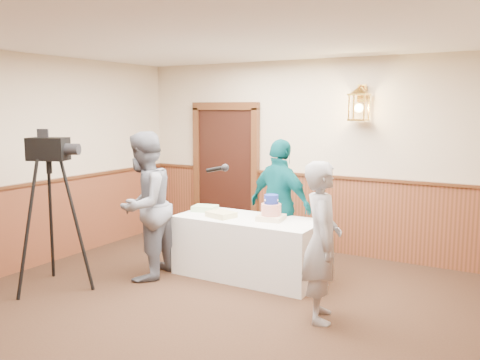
# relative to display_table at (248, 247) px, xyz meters

# --- Properties ---
(ground) EXTENTS (7.00, 7.00, 0.00)m
(ground) POSITION_rel_display_table_xyz_m (0.32, -1.90, -0.38)
(ground) COLOR #321C13
(ground) RESTS_ON ground
(room_shell) EXTENTS (6.02, 7.02, 2.81)m
(room_shell) POSITION_rel_display_table_xyz_m (0.26, -1.45, 1.15)
(room_shell) COLOR beige
(room_shell) RESTS_ON ground
(display_table) EXTENTS (1.80, 0.80, 0.75)m
(display_table) POSITION_rel_display_table_xyz_m (0.00, 0.00, 0.00)
(display_table) COLOR white
(display_table) RESTS_ON ground
(tiered_cake) EXTENTS (0.34, 0.34, 0.31)m
(tiered_cake) POSITION_rel_display_table_xyz_m (0.30, 0.03, 0.50)
(tiered_cake) COLOR beige
(tiered_cake) RESTS_ON display_table
(sheet_cake_yellow) EXTENTS (0.39, 0.33, 0.07)m
(sheet_cake_yellow) POSITION_rel_display_table_xyz_m (-0.31, -0.13, 0.41)
(sheet_cake_yellow) COLOR #D9D182
(sheet_cake_yellow) RESTS_ON display_table
(sheet_cake_green) EXTENTS (0.35, 0.31, 0.07)m
(sheet_cake_green) POSITION_rel_display_table_xyz_m (-0.70, 0.09, 0.41)
(sheet_cake_green) COLOR #AEEAA5
(sheet_cake_green) RESTS_ON display_table
(interviewer) EXTENTS (1.60, 1.00, 1.82)m
(interviewer) POSITION_rel_display_table_xyz_m (-1.08, -0.68, 0.54)
(interviewer) COLOR slate
(interviewer) RESTS_ON ground
(baker) EXTENTS (0.58, 0.69, 1.60)m
(baker) POSITION_rel_display_table_xyz_m (1.27, -0.77, 0.42)
(baker) COLOR gray
(baker) RESTS_ON ground
(assistant_p) EXTENTS (1.08, 0.70, 1.71)m
(assistant_p) POSITION_rel_display_table_xyz_m (0.23, 0.44, 0.48)
(assistant_p) COLOR #08545A
(assistant_p) RESTS_ON ground
(tv_camera_rig) EXTENTS (0.69, 0.65, 1.77)m
(tv_camera_rig) POSITION_rel_display_table_xyz_m (-1.75, -1.52, 0.42)
(tv_camera_rig) COLOR black
(tv_camera_rig) RESTS_ON ground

